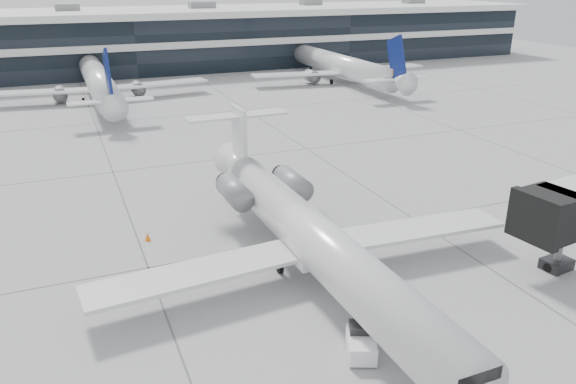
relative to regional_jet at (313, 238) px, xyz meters
name	(u,v)px	position (x,y,z in m)	size (l,w,h in m)	color
ground	(293,241)	(0.80, 5.01, -2.66)	(220.00, 220.00, 0.00)	gray
terminal	(128,43)	(0.80, 87.01, 2.34)	(170.00, 22.00, 10.00)	black
bg_jet_center	(101,99)	(-7.20, 60.01, -2.66)	(32.00, 40.00, 9.60)	white
bg_jet_right	(339,81)	(32.80, 60.01, -2.66)	(32.00, 40.00, 9.60)	white
regional_jet	(313,238)	(0.00, 0.00, 0.00)	(27.05, 33.64, 7.78)	silver
baggage_tug	(361,343)	(-0.98, -7.72, -2.02)	(2.10, 2.57, 1.42)	white
traffic_cone	(148,237)	(-8.56, 9.01, -2.37)	(0.43, 0.43, 0.60)	orange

